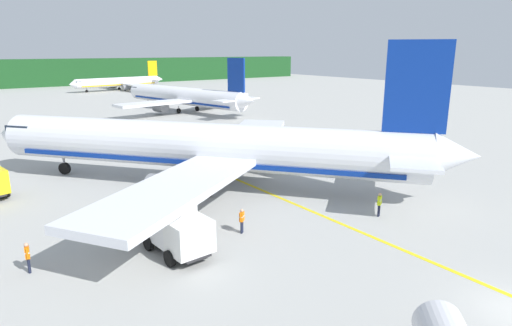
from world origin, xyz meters
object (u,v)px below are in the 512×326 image
(airliner_mid_apron, at_px, (185,97))
(crew_loader_left, at_px, (242,219))
(crew_marshaller, at_px, (28,255))
(airliner_foreground, at_px, (208,147))
(crew_loader_right, at_px, (379,202))
(service_truck_catering, at_px, (171,224))
(airliner_far_taxiway, at_px, (120,82))

(airliner_mid_apron, height_order, crew_loader_left, airliner_mid_apron)
(crew_marshaller, relative_size, crew_loader_left, 1.03)
(airliner_foreground, height_order, crew_marshaller, airliner_foreground)
(airliner_foreground, xyz_separation_m, airliner_mid_apron, (19.45, 42.37, -0.55))
(crew_loader_right, bearing_deg, airliner_foreground, 115.38)
(airliner_mid_apron, height_order, service_truck_catering, airliner_mid_apron)
(airliner_foreground, height_order, airliner_mid_apron, airliner_foreground)
(airliner_far_taxiway, height_order, crew_loader_right, airliner_far_taxiway)
(crew_marshaller, xyz_separation_m, crew_loader_right, (21.01, -5.58, 0.04))
(service_truck_catering, bearing_deg, airliner_foreground, 50.05)
(airliner_foreground, relative_size, crew_loader_left, 21.53)
(airliner_far_taxiway, xyz_separation_m, crew_loader_right, (-18.71, -106.61, -1.29))
(airliner_mid_apron, relative_size, crew_marshaller, 20.93)
(airliner_far_taxiway, bearing_deg, service_truck_catering, -107.55)
(crew_marshaller, bearing_deg, airliner_far_taxiway, 68.54)
(airliner_foreground, bearing_deg, crew_marshaller, -153.86)
(crew_loader_right, bearing_deg, crew_marshaller, 165.12)
(airliner_foreground, height_order, airliner_far_taxiway, airliner_foreground)
(crew_marshaller, bearing_deg, service_truck_catering, -14.96)
(airliner_far_taxiway, bearing_deg, crew_loader_left, -105.15)
(airliner_mid_apron, xyz_separation_m, crew_loader_right, (-13.33, -55.27, -1.83))
(crew_marshaller, bearing_deg, airliner_foreground, 26.14)
(airliner_mid_apron, distance_m, crew_loader_left, 56.75)
(crew_marshaller, bearing_deg, crew_loader_left, -11.25)
(airliner_foreground, relative_size, crew_marshaller, 20.80)
(crew_marshaller, height_order, crew_loader_right, crew_loader_right)
(crew_loader_left, height_order, crew_loader_right, crew_loader_right)
(service_truck_catering, relative_size, crew_loader_left, 3.57)
(airliner_foreground, bearing_deg, crew_loader_right, -64.62)
(airliner_mid_apron, bearing_deg, crew_loader_left, -113.48)
(crew_loader_left, distance_m, crew_loader_right, 9.82)
(airliner_foreground, relative_size, airliner_far_taxiway, 1.22)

